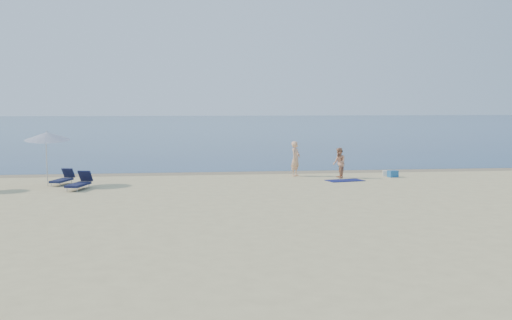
{
  "coord_description": "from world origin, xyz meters",
  "views": [
    {
      "loc": [
        -4.11,
        -15.02,
        3.77
      ],
      "look_at": [
        -0.06,
        16.0,
        1.0
      ],
      "focal_mm": 45.0,
      "sensor_mm": 36.0,
      "label": 1
    }
  ],
  "objects_px": {
    "person_right": "(339,163)",
    "umbrella_near": "(47,136)",
    "blue_cooler": "(393,174)",
    "person_left": "(296,159)"
  },
  "relations": [
    {
      "from": "person_right",
      "to": "umbrella_near",
      "type": "relative_size",
      "value": 0.59
    },
    {
      "from": "person_left",
      "to": "person_right",
      "type": "distance_m",
      "value": 2.33
    },
    {
      "from": "blue_cooler",
      "to": "person_left",
      "type": "bearing_deg",
      "value": 151.86
    },
    {
      "from": "blue_cooler",
      "to": "umbrella_near",
      "type": "relative_size",
      "value": 0.18
    },
    {
      "from": "person_left",
      "to": "person_right",
      "type": "height_order",
      "value": "person_left"
    },
    {
      "from": "person_right",
      "to": "umbrella_near",
      "type": "distance_m",
      "value": 14.14
    },
    {
      "from": "person_right",
      "to": "person_left",
      "type": "bearing_deg",
      "value": -119.58
    },
    {
      "from": "person_left",
      "to": "umbrella_near",
      "type": "relative_size",
      "value": 0.69
    },
    {
      "from": "blue_cooler",
      "to": "umbrella_near",
      "type": "distance_m",
      "value": 17.03
    },
    {
      "from": "blue_cooler",
      "to": "umbrella_near",
      "type": "bearing_deg",
      "value": 168.84
    }
  ]
}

